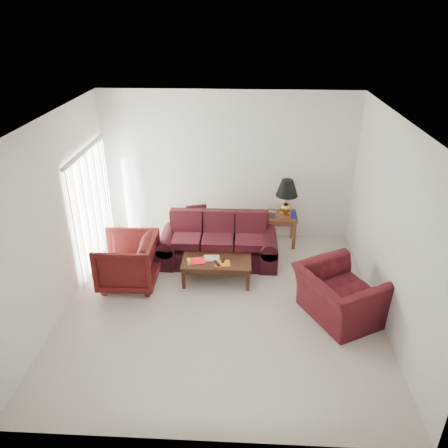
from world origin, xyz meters
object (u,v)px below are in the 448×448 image
sofa (218,241)px  coffee_table (217,271)px  end_table (281,229)px  armchair_left (128,261)px  armchair_right (340,295)px  floor_lamp (131,199)px

sofa → coffee_table: (0.02, -0.67, -0.24)m
sofa → end_table: size_ratio=3.48×
sofa → armchair_left: (-1.50, -0.82, -0.00)m
armchair_right → coffee_table: armchair_right is taller
coffee_table → sofa: bearing=104.4°
sofa → end_table: bearing=36.1°
end_table → sofa: bearing=-147.1°
floor_lamp → coffee_table: floor_lamp is taller
sofa → armchair_right: 2.50m
armchair_right → end_table: bearing=-10.8°
end_table → armchair_left: armchair_left is taller
floor_lamp → armchair_left: size_ratio=1.78×
coffee_table → armchair_left: bearing=-161.4°
floor_lamp → armchair_right: (3.78, -2.38, -0.48)m
floor_lamp → coffee_table: size_ratio=1.46×
armchair_left → armchair_right: (3.48, -0.72, -0.05)m
armchair_right → floor_lamp: bearing=29.4°
floor_lamp → armchair_right: size_ratio=1.43×
end_table → armchair_right: (0.74, -2.33, 0.08)m
end_table → coffee_table: size_ratio=0.53×
floor_lamp → armchair_left: bearing=-79.6°
sofa → armchair_left: size_ratio=2.23×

